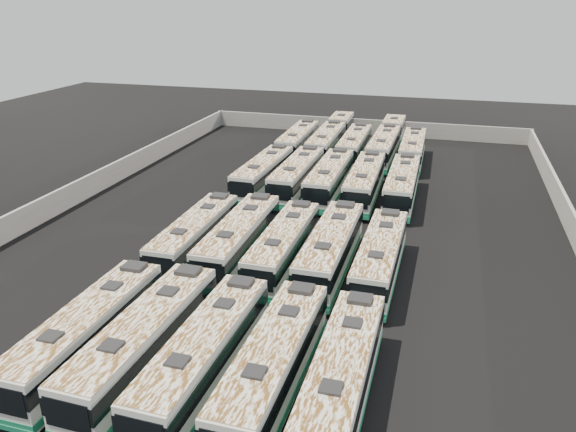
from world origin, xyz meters
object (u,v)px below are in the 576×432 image
Objects in this scene: bus_front_center at (204,355)px; bus_midback_right at (365,182)px; bus_front_left at (145,341)px; bus_back_far_right at (412,150)px; bus_midfront_left at (239,239)px; bus_back_center at (354,146)px; bus_midfront_far_right at (380,258)px; bus_midback_left at (297,176)px; bus_back_far_left at (298,142)px; bus_midback_far_left at (263,174)px; bus_midfront_far_left at (195,236)px; bus_midfront_center at (283,247)px; bus_back_left at (331,137)px; bus_midfront_right at (331,250)px; bus_front_far_right at (341,378)px; bus_front_far_left at (87,333)px; bus_back_right at (387,141)px; bus_front_right at (274,364)px; bus_midback_far_right at (402,185)px.

bus_front_center is 0.99× the size of bus_midback_right.
bus_front_left is 45.33m from bus_back_far_right.
bus_midfront_left is 30.31m from bus_back_center.
bus_midback_left is (-10.54, 16.57, 0.07)m from bus_midfront_far_right.
bus_front_center is at bearing -81.83° from bus_back_far_left.
bus_back_center reaches higher than bus_midfront_far_right.
bus_back_center is at bearing 75.99° from bus_midback_left.
bus_midfront_far_left is at bearing -88.73° from bus_midback_far_left.
bus_midfront_center is at bearing -77.97° from bus_midback_left.
bus_back_far_left is at bearing 104.97° from bus_midback_left.
bus_back_left reaches higher than bus_midback_left.
bus_midfront_right reaches higher than bus_midfront_left.
bus_back_center is at bearing 76.41° from bus_midfront_far_left.
bus_midfront_far_right is at bearing 89.70° from bus_front_far_right.
bus_back_right is at bearing 77.70° from bus_front_far_left.
bus_midfront_center is (7.06, 13.80, -0.03)m from bus_front_far_left.
bus_midback_far_left is (-7.01, 16.37, 0.06)m from bus_midfront_center.
bus_midfront_far_right is 0.62× the size of bus_back_left.
bus_back_far_left is (-3.59, 30.12, -0.03)m from bus_midfront_left.
bus_back_right is at bearing 136.06° from bus_back_far_right.
bus_front_center is at bearing -97.74° from bus_midback_right.
bus_midfront_far_left reaches higher than bus_midfront_center.
bus_front_center is at bearing -1.41° from bus_front_left.
bus_midback_left is at bearing 109.03° from bus_front_far_right.
bus_midfront_left is at bearing 179.48° from bus_midfront_far_right.
bus_front_left is at bearing -86.30° from bus_back_far_left.
bus_back_far_right is (14.05, 0.09, -0.04)m from bus_back_far_left.
bus_front_right reaches higher than bus_midfront_far_left.
bus_midfront_right is 1.04× the size of bus_back_far_right.
bus_front_far_right is 47.40m from bus_back_right.
bus_midback_right is at bearing -177.88° from bus_midback_far_right.
bus_midfront_far_right is at bearing -73.34° from bus_back_left.
bus_midfront_far_left is at bearing -179.31° from bus_midfront_far_right.
bus_front_right reaches higher than bus_back_far_right.
bus_back_right is (7.10, -0.01, -0.01)m from bus_back_left.
bus_front_center is at bearing -77.06° from bus_midfront_left.
bus_front_right is 1.02× the size of bus_midfront_far_left.
bus_midback_far_left is at bearing -90.40° from bus_back_far_left.
bus_back_far_right is at bearing 90.60° from bus_midfront_far_right.
bus_midfront_center is (3.53, -0.17, -0.08)m from bus_midfront_left.
bus_midfront_far_right is 0.98× the size of bus_back_far_left.
bus_front_far_right is at bearing 1.32° from bus_front_left.
bus_back_center reaches higher than bus_midfront_center.
bus_midback_left is 16.99m from bus_back_left.
bus_midfront_center is at bearing 90.82° from bus_front_center.
bus_midback_right reaches higher than bus_back_far_right.
bus_midfront_left is at bearing -114.32° from bus_midback_right.
bus_midfront_center is at bearing -0.06° from bus_midfront_far_left.
bus_back_far_left reaches higher than bus_back_center.
bus_back_far_left is at bearing 89.57° from bus_midfront_far_left.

